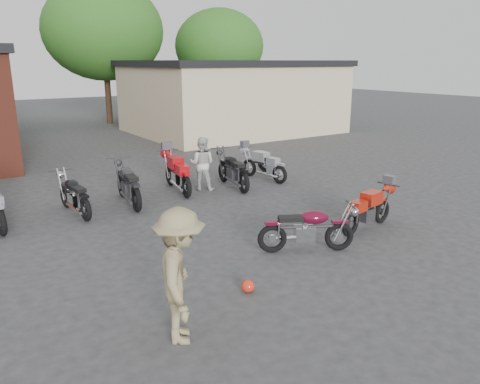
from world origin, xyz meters
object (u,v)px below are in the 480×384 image
row_bike_4 (177,171)px  person_light (202,164)px  vintage_motorcycle (308,226)px  row_bike_2 (74,193)px  helmet (248,286)px  row_bike_5 (232,168)px  row_bike_6 (263,163)px  sportbike (368,207)px  person_tan (180,276)px  row_bike_3 (128,181)px

row_bike_4 → person_light: bearing=-101.3°
vintage_motorcycle → row_bike_2: 6.05m
helmet → row_bike_2: size_ratio=0.12×
row_bike_5 → row_bike_6: size_ratio=1.10×
vintage_motorcycle → row_bike_6: 6.00m
sportbike → helmet: size_ratio=7.82×
row_bike_4 → row_bike_5: row_bike_4 is taller
helmet → person_tan: 1.85m
person_light → row_bike_3: bearing=45.3°
row_bike_5 → person_tan: bearing=151.1°
vintage_motorcycle → row_bike_6: vintage_motorcycle is taller
vintage_motorcycle → row_bike_4: 5.60m
person_tan → row_bike_2: size_ratio=0.99×
sportbike → person_tan: size_ratio=0.95×
helmet → sportbike: bearing=13.9°
person_tan → row_bike_5: person_tan is taller
row_bike_2 → row_bike_6: size_ratio=1.02×
helmet → person_tan: bearing=-158.1°
row_bike_3 → sportbike: bearing=-135.4°
helmet → row_bike_4: 6.63m
row_bike_4 → row_bike_3: bearing=112.1°
sportbike → person_tan: 5.80m
vintage_motorcycle → helmet: (-1.99, -0.76, -0.44)m
person_tan → row_bike_4: person_tan is taller
sportbike → person_light: (-1.47, 5.11, 0.27)m
row_bike_4 → row_bike_5: 1.69m
vintage_motorcycle → person_tan: person_tan is taller
vintage_motorcycle → row_bike_4: row_bike_4 is taller
person_light → helmet: bearing=108.9°
person_tan → row_bike_6: size_ratio=1.01×
person_tan → row_bike_3: person_tan is taller
row_bike_3 → row_bike_4: (1.66, 0.40, -0.01)m
person_light → row_bike_2: person_light is taller
person_tan → row_bike_4: 7.75m
sportbike → row_bike_5: row_bike_5 is taller
sportbike → row_bike_6: size_ratio=0.96×
sportbike → row_bike_3: 6.27m
vintage_motorcycle → person_light: size_ratio=1.19×
row_bike_2 → row_bike_3: bearing=-91.3°
row_bike_2 → row_bike_4: (3.11, 0.49, 0.06)m
row_bike_3 → row_bike_2: bearing=100.4°
vintage_motorcycle → helmet: size_ratio=8.22×
row_bike_3 → row_bike_6: (4.61, 0.12, -0.08)m
sportbike → row_bike_5: 4.89m
vintage_motorcycle → sportbike: (2.03, 0.23, -0.03)m
row_bike_4 → sportbike: bearing=-149.5°
vintage_motorcycle → person_tan: 3.80m
row_bike_2 → helmet: bearing=-172.6°
person_tan → row_bike_6: 9.21m
row_bike_2 → person_light: bearing=-91.2°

